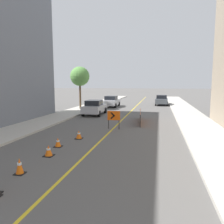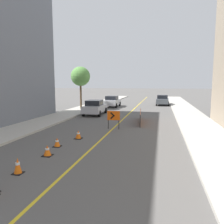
{
  "view_description": "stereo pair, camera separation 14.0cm",
  "coord_description": "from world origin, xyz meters",
  "px_view_note": "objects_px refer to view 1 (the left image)",
  "views": [
    {
      "loc": [
        3.31,
        1.11,
        3.36
      ],
      "look_at": [
        -0.5,
        18.68,
        1.0
      ],
      "focal_mm": 35.0,
      "sensor_mm": 36.0,
      "label": 1
    },
    {
      "loc": [
        3.45,
        1.14,
        3.36
      ],
      "look_at": [
        -0.5,
        18.68,
        1.0
      ],
      "focal_mm": 35.0,
      "sensor_mm": 36.0,
      "label": 2
    }
  ],
  "objects_px": {
    "traffic_cone_third": "(20,166)",
    "street_tree_left_near": "(80,77)",
    "traffic_cone_farthest": "(79,135)",
    "parked_car_curb_mid": "(111,101)",
    "traffic_cone_fifth": "(58,142)",
    "parked_car_curb_near": "(94,107)",
    "parked_car_curb_far": "(162,100)",
    "arrow_barricade_primary": "(114,116)",
    "traffic_cone_fourth": "(49,151)"
  },
  "relations": [
    {
      "from": "traffic_cone_third",
      "to": "traffic_cone_fourth",
      "type": "distance_m",
      "value": 2.09
    },
    {
      "from": "parked_car_curb_near",
      "to": "traffic_cone_farthest",
      "type": "bearing_deg",
      "value": -80.57
    },
    {
      "from": "parked_car_curb_far",
      "to": "traffic_cone_fourth",
      "type": "bearing_deg",
      "value": -100.32
    },
    {
      "from": "traffic_cone_fifth",
      "to": "street_tree_left_near",
      "type": "relative_size",
      "value": 0.09
    },
    {
      "from": "traffic_cone_fifth",
      "to": "arrow_barricade_primary",
      "type": "height_order",
      "value": "arrow_barricade_primary"
    },
    {
      "from": "parked_car_curb_near",
      "to": "street_tree_left_near",
      "type": "xyz_separation_m",
      "value": [
        -3.08,
        3.94,
        3.42
      ]
    },
    {
      "from": "traffic_cone_third",
      "to": "street_tree_left_near",
      "type": "relative_size",
      "value": 0.12
    },
    {
      "from": "parked_car_curb_mid",
      "to": "traffic_cone_fourth",
      "type": "bearing_deg",
      "value": -85.03
    },
    {
      "from": "parked_car_curb_far",
      "to": "street_tree_left_near",
      "type": "bearing_deg",
      "value": -139.31
    },
    {
      "from": "arrow_barricade_primary",
      "to": "street_tree_left_near",
      "type": "xyz_separation_m",
      "value": [
        -6.65,
        10.83,
        3.28
      ]
    },
    {
      "from": "street_tree_left_near",
      "to": "parked_car_curb_mid",
      "type": "bearing_deg",
      "value": 53.49
    },
    {
      "from": "traffic_cone_third",
      "to": "parked_car_curb_far",
      "type": "relative_size",
      "value": 0.14
    },
    {
      "from": "parked_car_curb_far",
      "to": "parked_car_curb_mid",
      "type": "bearing_deg",
      "value": -148.36
    },
    {
      "from": "traffic_cone_third",
      "to": "traffic_cone_fifth",
      "type": "xyz_separation_m",
      "value": [
        -0.19,
        3.56,
        -0.06
      ]
    },
    {
      "from": "traffic_cone_third",
      "to": "parked_car_curb_mid",
      "type": "bearing_deg",
      "value": 94.12
    },
    {
      "from": "traffic_cone_fifth",
      "to": "street_tree_left_near",
      "type": "xyz_separation_m",
      "value": [
        -4.67,
        15.95,
        3.98
      ]
    },
    {
      "from": "traffic_cone_fourth",
      "to": "parked_car_curb_mid",
      "type": "relative_size",
      "value": 0.12
    },
    {
      "from": "traffic_cone_fifth",
      "to": "traffic_cone_farthest",
      "type": "xyz_separation_m",
      "value": [
        0.47,
        1.86,
        0.01
      ]
    },
    {
      "from": "arrow_barricade_primary",
      "to": "parked_car_curb_mid",
      "type": "bearing_deg",
      "value": 99.85
    },
    {
      "from": "traffic_cone_farthest",
      "to": "traffic_cone_third",
      "type": "bearing_deg",
      "value": -92.97
    },
    {
      "from": "traffic_cone_fourth",
      "to": "traffic_cone_fifth",
      "type": "relative_size",
      "value": 1.05
    },
    {
      "from": "traffic_cone_fifth",
      "to": "street_tree_left_near",
      "type": "distance_m",
      "value": 17.09
    },
    {
      "from": "traffic_cone_fifth",
      "to": "street_tree_left_near",
      "type": "height_order",
      "value": "street_tree_left_near"
    },
    {
      "from": "traffic_cone_fourth",
      "to": "traffic_cone_farthest",
      "type": "xyz_separation_m",
      "value": [
        0.23,
        3.33,
        0.0
      ]
    },
    {
      "from": "traffic_cone_fourth",
      "to": "parked_car_curb_near",
      "type": "xyz_separation_m",
      "value": [
        -1.84,
        13.48,
        0.55
      ]
    },
    {
      "from": "parked_car_curb_far",
      "to": "traffic_cone_farthest",
      "type": "bearing_deg",
      "value": -101.44
    },
    {
      "from": "street_tree_left_near",
      "to": "traffic_cone_fifth",
      "type": "bearing_deg",
      "value": -73.68
    },
    {
      "from": "arrow_barricade_primary",
      "to": "parked_car_curb_near",
      "type": "xyz_separation_m",
      "value": [
        -3.57,
        6.9,
        -0.14
      ]
    },
    {
      "from": "parked_car_curb_mid",
      "to": "street_tree_left_near",
      "type": "distance_m",
      "value": 6.3
    },
    {
      "from": "traffic_cone_fourth",
      "to": "parked_car_curb_far",
      "type": "relative_size",
      "value": 0.12
    },
    {
      "from": "traffic_cone_farthest",
      "to": "parked_car_curb_mid",
      "type": "height_order",
      "value": "parked_car_curb_mid"
    },
    {
      "from": "traffic_cone_farthest",
      "to": "parked_car_curb_far",
      "type": "relative_size",
      "value": 0.12
    },
    {
      "from": "traffic_cone_third",
      "to": "parked_car_curb_near",
      "type": "xyz_separation_m",
      "value": [
        -1.78,
        15.57,
        0.5
      ]
    },
    {
      "from": "traffic_cone_third",
      "to": "street_tree_left_near",
      "type": "xyz_separation_m",
      "value": [
        -4.86,
        19.51,
        3.92
      ]
    },
    {
      "from": "parked_car_curb_near",
      "to": "street_tree_left_near",
      "type": "height_order",
      "value": "street_tree_left_near"
    },
    {
      "from": "traffic_cone_farthest",
      "to": "traffic_cone_fifth",
      "type": "bearing_deg",
      "value": -104.26
    },
    {
      "from": "traffic_cone_third",
      "to": "traffic_cone_fifth",
      "type": "bearing_deg",
      "value": 93.1
    },
    {
      "from": "street_tree_left_near",
      "to": "traffic_cone_farthest",
      "type": "bearing_deg",
      "value": -69.94
    },
    {
      "from": "traffic_cone_fourth",
      "to": "traffic_cone_third",
      "type": "bearing_deg",
      "value": -91.46
    },
    {
      "from": "traffic_cone_fifth",
      "to": "parked_car_curb_near",
      "type": "height_order",
      "value": "parked_car_curb_near"
    },
    {
      "from": "traffic_cone_farthest",
      "to": "traffic_cone_fourth",
      "type": "bearing_deg",
      "value": -93.92
    },
    {
      "from": "arrow_barricade_primary",
      "to": "traffic_cone_fourth",
      "type": "bearing_deg",
      "value": -107.92
    },
    {
      "from": "parked_car_curb_far",
      "to": "street_tree_left_near",
      "type": "distance_m",
      "value": 13.69
    },
    {
      "from": "traffic_cone_fifth",
      "to": "parked_car_curb_near",
      "type": "bearing_deg",
      "value": 97.54
    },
    {
      "from": "street_tree_left_near",
      "to": "arrow_barricade_primary",
      "type": "bearing_deg",
      "value": -58.47
    },
    {
      "from": "parked_car_curb_far",
      "to": "street_tree_left_near",
      "type": "xyz_separation_m",
      "value": [
        -10.25,
        -8.4,
        3.42
      ]
    },
    {
      "from": "traffic_cone_farthest",
      "to": "parked_car_curb_near",
      "type": "bearing_deg",
      "value": 101.49
    },
    {
      "from": "traffic_cone_farthest",
      "to": "parked_car_curb_far",
      "type": "bearing_deg",
      "value": 77.21
    },
    {
      "from": "traffic_cone_fifth",
      "to": "parked_car_curb_near",
      "type": "distance_m",
      "value": 12.13
    },
    {
      "from": "parked_car_curb_mid",
      "to": "street_tree_left_near",
      "type": "xyz_separation_m",
      "value": [
        -3.15,
        -4.26,
        3.42
      ]
    }
  ]
}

